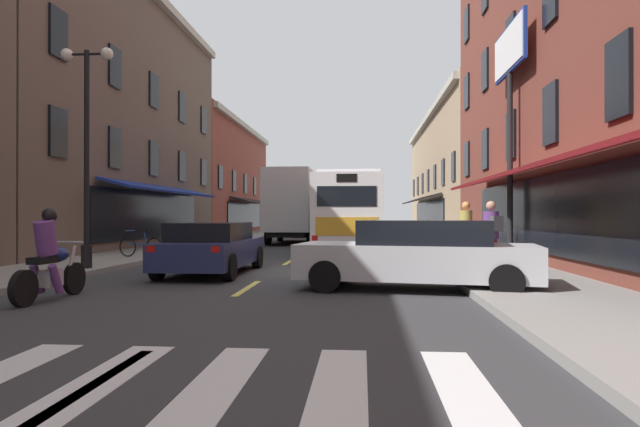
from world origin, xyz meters
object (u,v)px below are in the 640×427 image
(billboard_sign, at_px, (510,77))
(sedan_mid, at_px, (310,227))
(pedestrian_near, at_px, (491,235))
(transit_bus, at_px, (352,212))
(pedestrian_mid, at_px, (466,231))
(sedan_far, at_px, (418,254))
(sedan_near, at_px, (212,247))
(box_truck, at_px, (293,207))
(street_lamp_twin, at_px, (87,147))
(bicycle_near, at_px, (141,246))
(motorcycle_rider, at_px, (50,261))

(billboard_sign, distance_m, sedan_mid, 23.42)
(sedan_mid, bearing_deg, pedestrian_near, -75.05)
(transit_bus, height_order, sedan_mid, transit_bus)
(billboard_sign, relative_size, pedestrian_mid, 4.12)
(sedan_far, relative_size, pedestrian_near, 2.90)
(sedan_near, relative_size, pedestrian_near, 2.63)
(box_truck, relative_size, sedan_near, 1.61)
(billboard_sign, bearing_deg, sedan_mid, 111.55)
(box_truck, bearing_deg, street_lamp_twin, -102.13)
(sedan_mid, bearing_deg, street_lamp_twin, -98.03)
(pedestrian_mid, bearing_deg, bicycle_near, -56.28)
(pedestrian_mid, bearing_deg, street_lamp_twin, -35.69)
(transit_bus, distance_m, sedan_far, 13.14)
(sedan_far, height_order, motorcycle_rider, motorcycle_rider)
(sedan_mid, xyz_separation_m, sedan_far, (4.88, -27.51, -0.00))
(transit_bus, xyz_separation_m, sedan_near, (-3.46, -10.32, -0.98))
(sedan_far, height_order, bicycle_near, sedan_far)
(pedestrian_mid, bearing_deg, sedan_near, -30.88)
(sedan_near, bearing_deg, sedan_mid, 89.59)
(sedan_near, bearing_deg, bicycle_near, 133.41)
(street_lamp_twin, bearing_deg, transit_bus, 56.92)
(sedan_near, distance_m, bicycle_near, 5.00)
(billboard_sign, height_order, sedan_near, billboard_sign)
(sedan_near, bearing_deg, transit_bus, 71.45)
(sedan_near, height_order, bicycle_near, sedan_near)
(transit_bus, bearing_deg, street_lamp_twin, -123.08)
(sedan_near, distance_m, pedestrian_mid, 7.29)
(bicycle_near, relative_size, pedestrian_mid, 0.93)
(bicycle_near, bearing_deg, sedan_far, -36.66)
(motorcycle_rider, bearing_deg, box_truck, 85.11)
(box_truck, bearing_deg, bicycle_near, -106.09)
(box_truck, distance_m, sedan_far, 19.28)
(bicycle_near, height_order, pedestrian_mid, pedestrian_mid)
(pedestrian_mid, bearing_deg, sedan_mid, -121.71)
(transit_bus, relative_size, sedan_near, 2.46)
(sedan_far, bearing_deg, sedan_mid, 100.06)
(sedan_near, bearing_deg, sedan_far, -27.99)
(sedan_far, bearing_deg, motorcycle_rider, -163.86)
(transit_bus, bearing_deg, pedestrian_mid, -66.85)
(sedan_far, xyz_separation_m, pedestrian_near, (1.94, 1.98, 0.33))
(box_truck, distance_m, sedan_mid, 9.02)
(billboard_sign, xyz_separation_m, transit_bus, (-5.10, 6.74, -4.21))
(pedestrian_near, distance_m, pedestrian_mid, 2.89)
(bicycle_near, bearing_deg, motorcycle_rider, -77.82)
(sedan_mid, height_order, sedan_far, sedan_mid)
(box_truck, bearing_deg, sedan_far, -75.07)
(box_truck, height_order, sedan_far, box_truck)
(sedan_mid, distance_m, bicycle_near, 21.50)
(box_truck, bearing_deg, motorcycle_rider, -94.89)
(sedan_near, bearing_deg, pedestrian_mid, 17.47)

